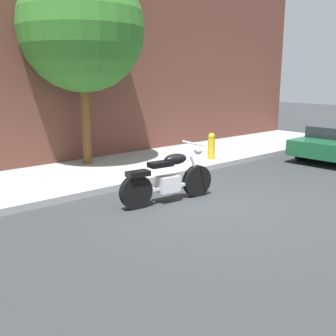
# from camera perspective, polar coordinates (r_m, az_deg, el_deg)

# --- Properties ---
(ground_plane) EXTENTS (60.00, 60.00, 0.00)m
(ground_plane) POSITION_cam_1_polar(r_m,az_deg,el_deg) (8.18, 4.82, -4.72)
(ground_plane) COLOR #303335
(sidewalk) EXTENTS (19.72, 3.05, 0.14)m
(sidewalk) POSITION_cam_1_polar(r_m,az_deg,el_deg) (10.61, -7.94, -0.30)
(sidewalk) COLOR #A1A1A1
(sidewalk) RESTS_ON ground
(building_facade) EXTENTS (19.72, 0.50, 7.59)m
(building_facade) POSITION_cam_1_polar(r_m,az_deg,el_deg) (11.94, -13.49, 18.93)
(building_facade) COLOR brown
(building_facade) RESTS_ON ground
(motorcycle) EXTENTS (2.15, 0.71, 1.16)m
(motorcycle) POSITION_cam_1_polar(r_m,az_deg,el_deg) (7.97, -0.03, -1.69)
(motorcycle) COLOR black
(motorcycle) RESTS_ON ground
(street_tree) EXTENTS (3.26, 3.26, 5.32)m
(street_tree) POSITION_cam_1_polar(r_m,az_deg,el_deg) (11.02, -12.27, 18.94)
(street_tree) COLOR brown
(street_tree) RESTS_ON ground
(fire_hydrant) EXTENTS (0.20, 0.20, 0.91)m
(fire_hydrant) POSITION_cam_1_polar(r_m,az_deg,el_deg) (11.61, 6.22, 2.83)
(fire_hydrant) COLOR gold
(fire_hydrant) RESTS_ON ground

